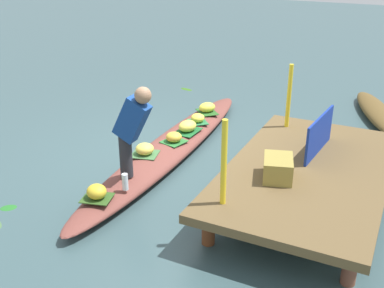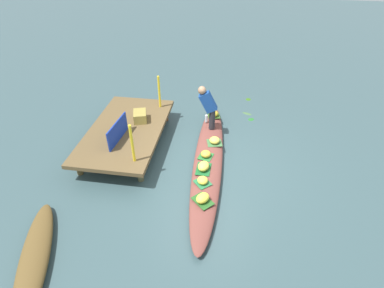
{
  "view_description": "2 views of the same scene",
  "coord_description": "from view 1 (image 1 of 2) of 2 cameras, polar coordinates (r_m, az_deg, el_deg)",
  "views": [
    {
      "loc": [
        5.61,
        3.1,
        2.97
      ],
      "look_at": [
        0.49,
        0.59,
        0.48
      ],
      "focal_mm": 43.79,
      "sensor_mm": 36.0,
      "label": 1
    },
    {
      "loc": [
        -5.48,
        -0.44,
        4.68
      ],
      "look_at": [
        0.36,
        0.44,
        0.31
      ],
      "focal_mm": 28.22,
      "sensor_mm": 36.0,
      "label": 2
    }
  ],
  "objects": [
    {
      "name": "banana_bunch_1",
      "position": [
        6.52,
        -5.78,
        -0.6
      ],
      "size": [
        0.35,
        0.35,
        0.16
      ],
      "primitive_type": "ellipsoid",
      "rotation": [
        0.0,
        0.0,
        0.52
      ],
      "color": "#EBD14F",
      "rests_on": "vendor_boat"
    },
    {
      "name": "vendor_boat",
      "position": [
        7.02,
        -2.59,
        -0.42
      ],
      "size": [
        5.15,
        0.86,
        0.23
      ],
      "primitive_type": "ellipsoid",
      "rotation": [
        0.0,
        0.0,
        0.04
      ],
      "color": "brown",
      "rests_on": "ground"
    },
    {
      "name": "market_banner",
      "position": [
        6.09,
        15.26,
        1.15
      ],
      "size": [
        0.99,
        0.12,
        0.49
      ],
      "primitive_type": "cube",
      "rotation": [
        0.0,
        0.0,
        -0.09
      ],
      "color": "navy",
      "rests_on": "dock_platform"
    },
    {
      "name": "water_bottle",
      "position": [
        5.64,
        -8.15,
        -4.58
      ],
      "size": [
        0.07,
        0.07,
        0.21
      ],
      "primitive_type": "cylinder",
      "color": "white",
      "rests_on": "vendor_boat"
    },
    {
      "name": "leaf_mat_2",
      "position": [
        7.3,
        -0.54,
        1.57
      ],
      "size": [
        0.45,
        0.33,
        0.01
      ],
      "primitive_type": "cube",
      "rotation": [
        0.0,
        0.0,
        3.11
      ],
      "color": "#1A5D2A",
      "rests_on": "vendor_boat"
    },
    {
      "name": "leaf_mat_1",
      "position": [
        6.55,
        -5.76,
        -1.23
      ],
      "size": [
        0.41,
        0.43,
        0.01
      ],
      "primitive_type": "cube",
      "rotation": [
        0.0,
        0.0,
        1.82
      ],
      "color": "#3E6D3D",
      "rests_on": "vendor_boat"
    },
    {
      "name": "moored_boat",
      "position": [
        9.06,
        21.72,
        3.53
      ],
      "size": [
        2.46,
        1.33,
        0.22
      ],
      "primitive_type": "ellipsoid",
      "rotation": [
        0.0,
        0.0,
        0.37
      ],
      "color": "brown",
      "rests_on": "ground"
    },
    {
      "name": "leaf_mat_5",
      "position": [
        8.14,
        1.84,
        3.94
      ],
      "size": [
        0.5,
        0.5,
        0.01
      ],
      "primitive_type": "cube",
      "rotation": [
        0.0,
        0.0,
        0.8
      ],
      "color": "#265A22",
      "rests_on": "vendor_boat"
    },
    {
      "name": "banana_bunch_2",
      "position": [
        7.26,
        -0.55,
        2.2
      ],
      "size": [
        0.36,
        0.31,
        0.17
      ],
      "primitive_type": "ellipsoid",
      "rotation": [
        0.0,
        0.0,
        6.05
      ],
      "color": "#E6D54E",
      "rests_on": "vendor_boat"
    },
    {
      "name": "leaf_mat_3",
      "position": [
        7.68,
        0.7,
        2.72
      ],
      "size": [
        0.43,
        0.43,
        0.01
      ],
      "primitive_type": "cube",
      "rotation": [
        0.0,
        0.0,
        0.72
      ],
      "color": "#266F3E",
      "rests_on": "vendor_boat"
    },
    {
      "name": "leaf_mat_4",
      "position": [
        6.92,
        -2.22,
        0.3
      ],
      "size": [
        0.39,
        0.37,
        0.01
      ],
      "primitive_type": "cube",
      "rotation": [
        0.0,
        0.0,
        2.9
      ],
      "color": "#296E30",
      "rests_on": "vendor_boat"
    },
    {
      "name": "canal_water",
      "position": [
        7.06,
        -2.58,
        -1.26
      ],
      "size": [
        40.0,
        40.0,
        0.0
      ],
      "primitive_type": "plane",
      "color": "#354E51",
      "rests_on": "ground"
    },
    {
      "name": "banana_bunch_3",
      "position": [
        7.65,
        0.7,
        3.2
      ],
      "size": [
        0.29,
        0.28,
        0.14
      ],
      "primitive_type": "ellipsoid",
      "rotation": [
        0.0,
        0.0,
        0.31
      ],
      "color": "yellow",
      "rests_on": "vendor_boat"
    },
    {
      "name": "railing_post_east",
      "position": [
        4.64,
        3.9,
        -2.31
      ],
      "size": [
        0.06,
        0.06,
        0.92
      ],
      "primitive_type": "cylinder",
      "color": "yellow",
      "rests_on": "dock_platform"
    },
    {
      "name": "vendor_person",
      "position": [
        5.66,
        -7.33,
        2.1
      ],
      "size": [
        0.2,
        0.51,
        1.2
      ],
      "color": "#28282D",
      "rests_on": "vendor_boat"
    },
    {
      "name": "drifting_plant_1",
      "position": [
        6.11,
        -21.45,
        -7.22
      ],
      "size": [
        0.23,
        0.24,
        0.01
      ],
      "primitive_type": "ellipsoid",
      "rotation": [
        0.0,
        0.0,
        2.25
      ],
      "color": "#226924",
      "rests_on": "ground"
    },
    {
      "name": "banana_bunch_0",
      "position": [
        5.51,
        -11.54,
        -5.69
      ],
      "size": [
        0.31,
        0.31,
        0.17
      ],
      "primitive_type": "ellipsoid",
      "rotation": [
        0.0,
        0.0,
        4.28
      ],
      "color": "gold",
      "rests_on": "vendor_boat"
    },
    {
      "name": "drifting_plant_0",
      "position": [
        10.18,
        -0.69,
        6.7
      ],
      "size": [
        0.19,
        0.32,
        0.01
      ],
      "primitive_type": "ellipsoid",
      "rotation": [
        0.0,
        0.0,
        1.32
      ],
      "color": "#366D15",
      "rests_on": "ground"
    },
    {
      "name": "produce_crate",
      "position": [
        5.37,
        10.42,
        -2.91
      ],
      "size": [
        0.51,
        0.43,
        0.25
      ],
      "primitive_type": "cube",
      "rotation": [
        0.0,
        0.0,
        0.29
      ],
      "color": "olive",
      "rests_on": "dock_platform"
    },
    {
      "name": "banana_bunch_4",
      "position": [
        6.89,
        -2.23,
        0.86
      ],
      "size": [
        0.3,
        0.3,
        0.15
      ],
      "primitive_type": "ellipsoid",
      "rotation": [
        0.0,
        0.0,
        3.5
      ],
      "color": "gold",
      "rests_on": "vendor_boat"
    },
    {
      "name": "leaf_mat_0",
      "position": [
        5.55,
        -11.47,
        -6.45
      ],
      "size": [
        0.37,
        0.4,
        0.01
      ],
      "primitive_type": "cube",
      "rotation": [
        0.0,
        0.0,
        1.82
      ],
      "color": "#2E511E",
      "rests_on": "vendor_boat"
    },
    {
      "name": "railing_post_west",
      "position": [
        6.78,
        11.73,
        5.73
      ],
      "size": [
        0.06,
        0.06,
        0.92
      ],
      "primitive_type": "cylinder",
      "color": "yellow",
      "rests_on": "dock_platform"
    },
    {
      "name": "dock_platform",
      "position": [
        5.76,
        13.9,
        -3.37
      ],
      "size": [
        3.2,
        1.8,
        0.48
      ],
      "color": "brown",
      "rests_on": "ground"
    },
    {
      "name": "banana_bunch_5",
      "position": [
        8.11,
        1.85,
        4.49
      ],
      "size": [
        0.37,
        0.35,
        0.17
      ],
      "primitive_type": "ellipsoid",
      "rotation": [
        0.0,
        0.0,
        2.5
      ],
      "color": "yellow",
      "rests_on": "vendor_boat"
    }
  ]
}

